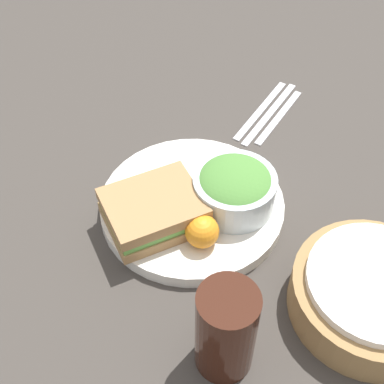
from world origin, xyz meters
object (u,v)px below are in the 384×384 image
dressing_cup (219,164)px  drink_glass (226,331)px  plate (192,206)px  bread_basket (372,294)px  sandwich (154,211)px  knife (270,113)px  spoon (279,117)px  fork (261,110)px  salad_bowl (234,187)px

dressing_cup → drink_glass: drink_glass is taller
plate → dressing_cup: (-0.07, -0.03, 0.03)m
dressing_cup → bread_basket: bearing=99.0°
sandwich → bread_basket: same height
knife → spoon: same height
plate → dressing_cup: 0.08m
knife → sandwich: bearing=175.5°
sandwich → fork: size_ratio=0.75×
bread_basket → knife: bearing=-107.3°
sandwich → spoon: size_ratio=0.83×
salad_bowl → bread_basket: (-0.06, 0.22, -0.02)m
salad_bowl → spoon: size_ratio=0.72×
plate → salad_bowl: (-0.05, 0.03, 0.04)m
plate → knife: size_ratio=1.40×
bread_basket → fork: bearing=-105.5°
bread_basket → fork: size_ratio=1.10×
sandwich → bread_basket: size_ratio=0.68×
spoon → plate: bearing=176.1°
fork → spoon: bearing=-90.0°
plate → bread_basket: (-0.11, 0.25, 0.02)m
plate → sandwich: bearing=5.5°
sandwich → fork: sandwich is taller
plate → drink_glass: bearing=69.3°
bread_basket → knife: (-0.12, -0.38, -0.03)m
salad_bowl → plate: bearing=-32.9°
salad_bowl → knife: size_ratio=0.62×
salad_bowl → drink_glass: size_ratio=0.88×
drink_glass → fork: (-0.31, -0.36, -0.07)m
bread_basket → sandwich: bearing=-54.3°
drink_glass → knife: size_ratio=0.70×
salad_bowl → spoon: 0.24m
salad_bowl → drink_glass: 0.23m
dressing_cup → drink_glass: bearing=59.4°
sandwich → bread_basket: 0.31m
fork → drink_glass: bearing=-158.6°
bread_basket → spoon: bread_basket is taller
sandwich → dressing_cup: size_ratio=2.77×
spoon → drink_glass: bearing=-162.8°
salad_bowl → bread_basket: salad_bowl is taller
fork → knife: bearing=-90.0°
bread_basket → spoon: bearing=-109.2°
sandwich → fork: bearing=-153.0°
plate → spoon: bearing=-155.6°
knife → spoon: (-0.01, 0.02, 0.00)m
salad_bowl → spoon: bearing=-143.2°
bread_basket → dressing_cup: bearing=-81.0°
sandwich → spoon: bearing=-159.3°
drink_glass → bread_basket: bearing=170.1°
plate → spoon: 0.26m
plate → fork: bearing=-147.8°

